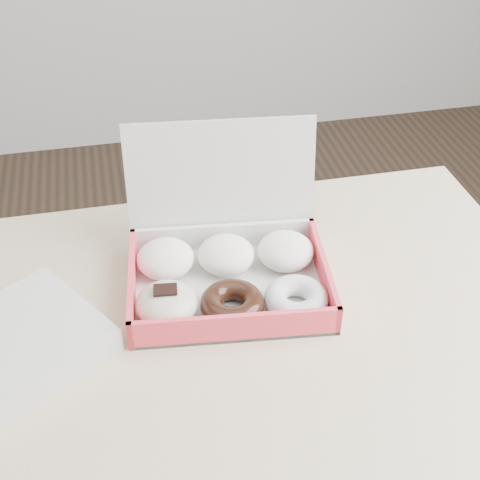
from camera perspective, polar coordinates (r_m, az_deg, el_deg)
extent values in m
cube|color=tan|center=(0.90, -7.35, -12.12)|extent=(1.20, 0.80, 0.04)
cylinder|color=tan|center=(1.52, 13.48, -7.88)|extent=(0.05, 0.05, 0.71)
cube|color=silver|center=(0.99, -0.94, -4.28)|extent=(0.31, 0.24, 0.01)
cube|color=#FD3E4D|center=(0.90, -0.37, -7.56)|extent=(0.29, 0.04, 0.05)
cube|color=silver|center=(1.05, -1.44, 0.23)|extent=(0.29, 0.04, 0.05)
cube|color=#FD3E4D|center=(0.98, -9.18, -3.86)|extent=(0.03, 0.21, 0.05)
cube|color=#FD3E4D|center=(0.99, 7.13, -2.79)|extent=(0.03, 0.21, 0.05)
cube|color=silver|center=(1.02, -1.61, 4.58)|extent=(0.29, 0.07, 0.21)
ellipsoid|color=white|center=(1.01, -6.37, -1.59)|extent=(0.10, 0.10, 0.05)
ellipsoid|color=white|center=(1.01, -1.21, -1.26)|extent=(0.10, 0.10, 0.05)
ellipsoid|color=white|center=(1.02, 3.90, -0.93)|extent=(0.10, 0.10, 0.05)
ellipsoid|color=beige|center=(0.93, -6.29, -5.43)|extent=(0.10, 0.10, 0.05)
cube|color=black|center=(0.91, -6.40, -4.23)|extent=(0.03, 0.03, 0.00)
torus|color=black|center=(0.94, -0.68, -5.44)|extent=(0.10, 0.10, 0.03)
torus|color=silver|center=(0.95, 4.83, -5.04)|extent=(0.10, 0.10, 0.03)
cube|color=white|center=(0.93, -19.06, -8.76)|extent=(0.29, 0.28, 0.04)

